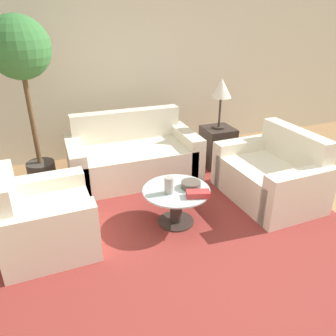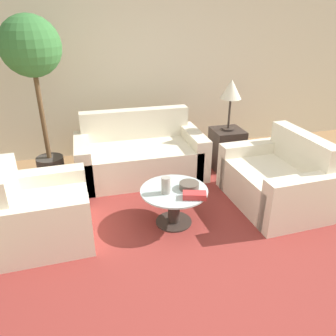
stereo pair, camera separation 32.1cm
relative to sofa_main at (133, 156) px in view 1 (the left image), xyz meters
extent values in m
plane|color=#9E754C|center=(0.27, -2.11, -0.28)|extent=(14.00, 14.00, 0.00)
cube|color=beige|center=(0.27, 0.95, 1.02)|extent=(10.00, 0.06, 2.60)
cube|color=maroon|center=(0.14, -1.29, -0.28)|extent=(3.60, 3.43, 0.01)
cube|color=beige|center=(0.00, -0.08, -0.06)|extent=(1.53, 0.91, 0.45)
cube|color=beige|center=(0.00, 0.28, 0.15)|extent=(1.53, 0.18, 0.86)
cube|color=beige|center=(-0.76, -0.08, 0.01)|extent=(0.20, 0.91, 0.59)
cube|color=beige|center=(0.76, -0.08, 0.01)|extent=(0.20, 0.91, 0.59)
cube|color=beige|center=(-1.16, -1.21, -0.06)|extent=(0.86, 0.72, 0.45)
cube|color=beige|center=(-1.49, -1.22, 0.13)|extent=(0.20, 0.70, 0.83)
cube|color=beige|center=(-1.15, -1.56, 0.01)|extent=(0.84, 0.23, 0.59)
cube|color=beige|center=(-1.17, -0.87, 0.01)|extent=(0.84, 0.23, 0.59)
cube|color=beige|center=(1.38, -1.19, -0.06)|extent=(0.91, 1.06, 0.45)
cube|color=beige|center=(1.72, -1.18, 0.14)|extent=(0.22, 1.04, 0.85)
cube|color=beige|center=(1.36, -0.68, 0.01)|extent=(0.87, 0.24, 0.59)
cube|color=beige|center=(1.40, -1.71, 0.01)|extent=(0.87, 0.24, 0.59)
cylinder|color=#332823|center=(0.14, -1.29, -0.27)|extent=(0.39, 0.39, 0.02)
cylinder|color=#332823|center=(0.14, -1.29, -0.09)|extent=(0.13, 0.13, 0.39)
cylinder|color=#B2C6C6|center=(0.14, -1.29, 0.12)|extent=(0.72, 0.72, 0.02)
cube|color=#332823|center=(1.27, -0.11, 0.01)|extent=(0.43, 0.43, 0.59)
cylinder|color=#332823|center=(1.27, -0.11, 0.31)|extent=(0.18, 0.18, 0.02)
cylinder|color=#332823|center=(1.27, -0.11, 0.54)|extent=(0.03, 0.03, 0.42)
cone|color=beige|center=(1.27, -0.11, 0.88)|extent=(0.29, 0.29, 0.26)
cylinder|color=#3D3833|center=(-1.20, 0.11, -0.12)|extent=(0.36, 0.36, 0.34)
cylinder|color=brown|center=(-1.20, 0.11, 0.66)|extent=(0.06, 0.06, 1.21)
sphere|color=#387538|center=(-1.20, 0.11, 1.46)|extent=(0.70, 0.70, 0.70)
cylinder|color=#9E998E|center=(0.04, -1.34, 0.22)|extent=(0.09, 0.09, 0.18)
cylinder|color=brown|center=(0.30, -1.31, 0.16)|extent=(0.21, 0.21, 0.07)
cube|color=#BC3333|center=(0.29, -1.51, 0.16)|extent=(0.26, 0.18, 0.06)
camera|label=1|loc=(-1.00, -4.08, 1.81)|focal=35.00mm
camera|label=2|loc=(-0.69, -4.18, 1.81)|focal=35.00mm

